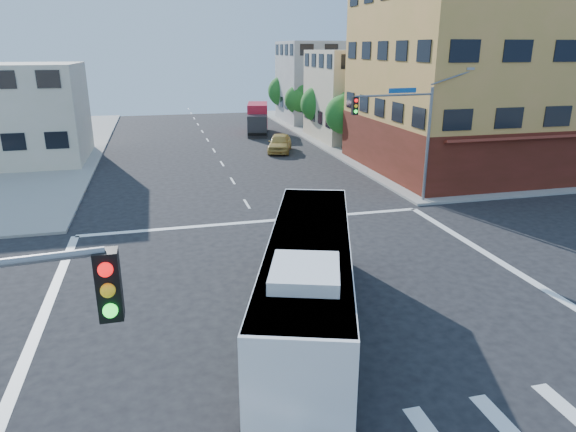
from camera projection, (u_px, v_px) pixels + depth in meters
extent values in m
plane|color=black|center=(305.00, 299.00, 19.69)|extent=(120.00, 120.00, 0.00)
cube|color=gray|center=(509.00, 130.00, 60.09)|extent=(50.00, 50.00, 0.15)
cube|color=#D1914B|center=(490.00, 78.00, 39.23)|extent=(18.00, 15.00, 14.00)
cube|color=#5C1E15|center=(482.00, 143.00, 40.79)|extent=(18.09, 15.08, 4.00)
cube|color=maroon|center=(549.00, 137.00, 33.75)|extent=(16.00, 1.60, 0.51)
cube|color=#BDAD90|center=(372.00, 95.00, 53.58)|extent=(12.00, 10.00, 9.00)
cube|color=#A6A7A1|center=(329.00, 82.00, 66.32)|extent=(12.00, 10.00, 10.00)
cube|color=beige|center=(6.00, 114.00, 42.10)|extent=(12.00, 10.00, 8.00)
cylinder|color=slate|center=(427.00, 146.00, 31.07)|extent=(0.18, 0.18, 7.00)
cylinder|color=slate|center=(395.00, 95.00, 29.29)|extent=(5.01, 0.62, 0.12)
cube|color=black|center=(355.00, 106.00, 28.63)|extent=(0.32, 0.30, 1.00)
sphere|color=#FF0C0C|center=(356.00, 101.00, 28.38)|extent=(0.20, 0.20, 0.20)
sphere|color=yellow|center=(356.00, 106.00, 28.48)|extent=(0.20, 0.20, 0.20)
sphere|color=#19FF33|center=(356.00, 112.00, 28.57)|extent=(0.20, 0.20, 0.20)
cube|color=#154F97|center=(403.00, 91.00, 29.38)|extent=(1.80, 0.22, 0.28)
cube|color=gray|center=(470.00, 69.00, 30.49)|extent=(0.50, 0.22, 0.14)
cube|color=black|center=(109.00, 285.00, 6.95)|extent=(0.32, 0.30, 1.00)
sphere|color=#FF0C0C|center=(105.00, 270.00, 6.70)|extent=(0.20, 0.20, 0.20)
sphere|color=yellow|center=(108.00, 290.00, 6.79)|extent=(0.20, 0.20, 0.20)
sphere|color=#19FF33|center=(110.00, 311.00, 6.88)|extent=(0.20, 0.20, 0.20)
cylinder|color=#3C2715|center=(344.00, 140.00, 47.94)|extent=(0.28, 0.28, 1.92)
sphere|color=#19581D|center=(344.00, 114.00, 47.19)|extent=(3.60, 3.60, 3.60)
sphere|color=#19581D|center=(350.00, 105.00, 46.73)|extent=(2.52, 2.52, 2.52)
cylinder|color=#3C2715|center=(318.00, 128.00, 55.30)|extent=(0.28, 0.28, 1.99)
sphere|color=#19581D|center=(318.00, 104.00, 54.51)|extent=(3.80, 3.80, 3.80)
sphere|color=#19581D|center=(323.00, 95.00, 54.04)|extent=(2.66, 2.66, 2.66)
cylinder|color=#3C2715|center=(298.00, 119.00, 62.68)|extent=(0.28, 0.28, 1.89)
sphere|color=#19581D|center=(298.00, 100.00, 61.97)|extent=(3.40, 3.40, 3.40)
sphere|color=#19581D|center=(302.00, 93.00, 61.52)|extent=(2.38, 2.38, 2.38)
cylinder|color=#3C2715|center=(283.00, 111.00, 70.03)|extent=(0.28, 0.28, 2.03)
sphere|color=#19581D|center=(283.00, 91.00, 69.22)|extent=(4.00, 4.00, 4.00)
sphere|color=#19581D|center=(286.00, 84.00, 68.72)|extent=(2.80, 2.80, 2.80)
cube|color=black|center=(308.00, 313.00, 17.50)|extent=(6.44, 12.48, 0.46)
cube|color=white|center=(309.00, 279.00, 17.11)|extent=(6.42, 12.45, 2.91)
cube|color=black|center=(309.00, 274.00, 17.06)|extent=(6.35, 12.12, 1.28)
cube|color=black|center=(314.00, 220.00, 22.84)|extent=(2.29, 0.83, 1.38)
cube|color=#E5590C|center=(315.00, 197.00, 22.55)|extent=(1.87, 0.68, 0.29)
cube|color=white|center=(309.00, 240.00, 16.68)|extent=(6.29, 12.20, 0.12)
cube|color=white|center=(305.00, 272.00, 13.70)|extent=(2.45, 2.72, 0.37)
cube|color=#08672E|center=(268.00, 305.00, 16.96)|extent=(1.83, 5.33, 0.29)
cube|color=#08672E|center=(348.00, 308.00, 16.76)|extent=(1.83, 5.33, 0.29)
cylinder|color=black|center=(283.00, 266.00, 21.32)|extent=(0.63, 1.11, 1.06)
cylinder|color=#99999E|center=(280.00, 266.00, 21.34)|extent=(0.21, 0.52, 0.53)
cylinder|color=black|center=(342.00, 268.00, 21.14)|extent=(0.63, 1.11, 1.06)
cylinder|color=#99999E|center=(345.00, 268.00, 21.13)|extent=(0.21, 0.52, 0.53)
cylinder|color=black|center=(257.00, 383.00, 13.89)|extent=(0.63, 1.11, 1.06)
cylinder|color=#99999E|center=(252.00, 382.00, 13.90)|extent=(0.21, 0.52, 0.53)
cylinder|color=black|center=(348.00, 387.00, 13.70)|extent=(0.63, 1.11, 1.06)
cylinder|color=#99999E|center=(353.00, 387.00, 13.69)|extent=(0.21, 0.52, 0.53)
cube|color=#26272B|center=(257.00, 126.00, 55.09)|extent=(2.45, 2.38, 2.35)
cube|color=black|center=(257.00, 124.00, 54.16)|extent=(1.87, 0.47, 0.90)
cube|color=#B7172C|center=(258.00, 116.00, 58.12)|extent=(3.18, 5.40, 2.71)
cube|color=black|center=(258.00, 129.00, 57.53)|extent=(3.45, 7.48, 0.27)
cylinder|color=black|center=(249.00, 133.00, 55.45)|extent=(0.44, 0.94, 0.90)
cylinder|color=black|center=(266.00, 133.00, 55.52)|extent=(0.44, 0.94, 0.90)
cylinder|color=black|center=(249.00, 129.00, 57.94)|extent=(0.44, 0.94, 0.90)
cylinder|color=black|center=(266.00, 129.00, 58.01)|extent=(0.44, 0.94, 0.90)
cylinder|color=black|center=(250.00, 126.00, 60.08)|extent=(0.44, 0.94, 0.90)
cylinder|color=black|center=(266.00, 126.00, 60.15)|extent=(0.44, 0.94, 0.90)
imported|color=gold|center=(280.00, 143.00, 47.40)|extent=(3.40, 5.23, 1.66)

